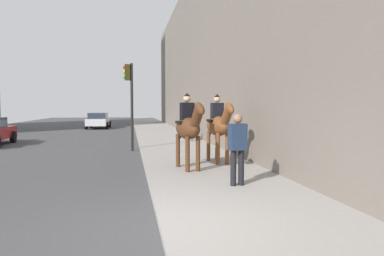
% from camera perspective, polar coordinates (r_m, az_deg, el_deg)
% --- Properties ---
extents(sidewalk_slab, '(120.00, 3.59, 0.12)m').
position_cam_1_polar(sidewalk_slab, '(5.98, 12.60, -15.29)').
color(sidewalk_slab, gray).
rests_on(sidewalk_slab, ground).
extents(mounted_horse_near, '(2.14, 0.80, 2.29)m').
position_cam_1_polar(mounted_horse_near, '(10.02, -0.60, 0.16)').
color(mounted_horse_near, '#4C2B16').
rests_on(mounted_horse_near, sidewalk_slab).
extents(mounted_horse_far, '(2.15, 0.73, 2.29)m').
position_cam_1_polar(mounted_horse_far, '(11.21, 4.49, 0.54)').
color(mounted_horse_far, brown).
rests_on(mounted_horse_far, sidewalk_slab).
extents(pedestrian_greeting, '(0.30, 0.42, 1.70)m').
position_cam_1_polar(pedestrian_greeting, '(8.06, 7.68, -2.79)').
color(pedestrian_greeting, black).
rests_on(pedestrian_greeting, sidewalk_slab).
extents(car_far_lane, '(4.58, 2.09, 1.44)m').
position_cam_1_polar(car_far_lane, '(32.29, -15.51, 1.28)').
color(car_far_lane, silver).
rests_on(car_far_lane, ground).
extents(traffic_light_near_curb, '(0.20, 0.44, 3.92)m').
position_cam_1_polar(traffic_light_near_curb, '(15.38, -10.46, 5.90)').
color(traffic_light_near_curb, black).
rests_on(traffic_light_near_curb, ground).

